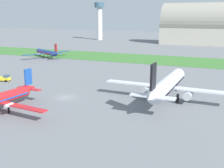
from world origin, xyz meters
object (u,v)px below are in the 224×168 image
at_px(airplane_midfield_jet, 167,85).
at_px(control_tower, 100,18).
at_px(airplane_taxiing_turboprop, 47,52).
at_px(pushback_tug_near_gate, 4,78).

xyz_separation_m(airplane_midfield_jet, control_tower, (-86.80, 147.87, 14.26)).
xyz_separation_m(airplane_taxiing_turboprop, pushback_tug_near_gate, (16.65, -44.90, -1.74)).
distance_m(airplane_midfield_jet, pushback_tug_near_gate, 49.73).
xyz_separation_m(pushback_tug_near_gate, control_tower, (-37.16, 147.14, 17.20)).
height_order(airplane_taxiing_turboprop, control_tower, control_tower).
distance_m(airplane_midfield_jet, control_tower, 172.05).
relative_size(airplane_midfield_jet, pushback_tug_near_gate, 7.80).
relative_size(airplane_midfield_jet, control_tower, 1.01).
height_order(pushback_tug_near_gate, control_tower, control_tower).
bearing_deg(airplane_taxiing_turboprop, control_tower, -53.62).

